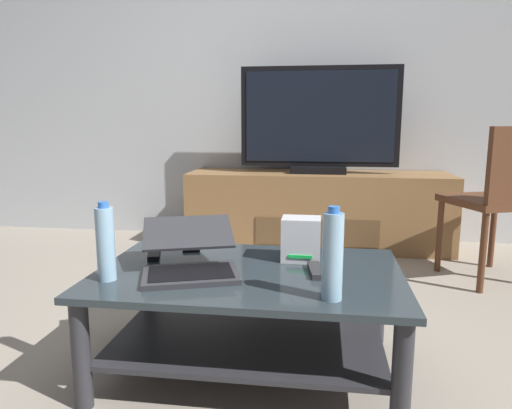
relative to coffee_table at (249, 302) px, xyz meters
The scene contains 13 objects.
ground_plane 0.28m from the coffee_table, 169.19° to the right, with size 7.68×7.68×0.00m, color #9E9384.
back_wall 2.42m from the coffee_table, 92.01° to the left, with size 6.40×0.12×2.80m, color silver.
coffee_table is the anchor object (origin of this frame).
media_cabinet 1.83m from the coffee_table, 82.96° to the left, with size 1.88×0.51×0.54m.
television 1.92m from the coffee_table, 82.87° to the left, with size 1.12×0.20×0.75m.
dining_chair 1.71m from the coffee_table, 42.40° to the left, with size 0.57×0.57×0.89m.
laptop 0.27m from the coffee_table, 166.54° to the right, with size 0.42×0.45×0.16m.
router_box 0.31m from the coffee_table, 40.77° to the left, with size 0.15×0.12×0.17m.
water_bottle_near 0.45m from the coffee_table, 39.58° to the right, with size 0.06×0.06×0.28m.
water_bottle_far 0.55m from the coffee_table, 159.85° to the right, with size 0.06×0.06×0.27m.
cell_phone 0.40m from the coffee_table, 137.70° to the left, with size 0.07×0.14×0.01m, color black.
tv_remote 0.27m from the coffee_table, ahead, with size 0.04×0.16×0.02m, color #2D2D30.
soundbar_remote 0.44m from the coffee_table, 162.92° to the left, with size 0.04×0.16×0.02m, color black.
Camera 1 is at (0.33, -1.58, 0.92)m, focal length 32.92 mm.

